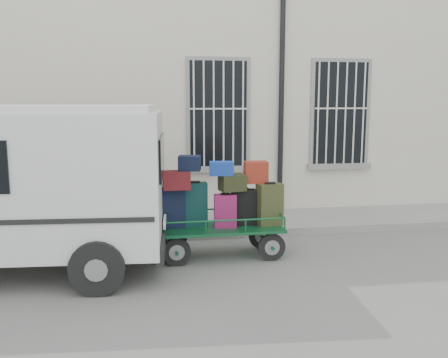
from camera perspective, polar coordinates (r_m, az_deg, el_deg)
ground at (r=8.15m, az=5.35°, el=-9.28°), size 80.00×80.00×0.00m
building at (r=13.13m, az=-0.57°, el=11.05°), size 24.00×5.15×6.00m
sidewalk at (r=10.19m, az=2.25°, el=-5.02°), size 24.00×1.70×0.15m
luggage_cart at (r=8.11m, az=-0.40°, el=-3.16°), size 2.35×0.91×1.68m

